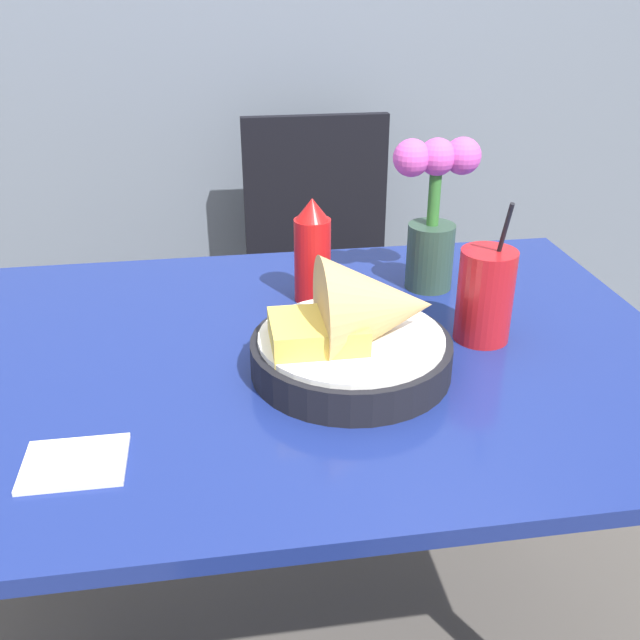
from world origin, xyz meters
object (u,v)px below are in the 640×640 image
at_px(chair_far_window, 320,257).
at_px(flower_vase, 433,210).
at_px(ketchup_bottle, 312,252).
at_px(drink_cup, 485,298).
at_px(food_basket, 360,333).

relative_size(chair_far_window, flower_vase, 3.28).
height_order(ketchup_bottle, flower_vase, flower_vase).
xyz_separation_m(ketchup_bottle, drink_cup, (0.24, -0.18, -0.02)).
relative_size(drink_cup, flower_vase, 0.85).
bearing_deg(food_basket, flower_vase, 56.10).
bearing_deg(drink_cup, ketchup_bottle, 142.87).
bearing_deg(ketchup_bottle, drink_cup, -37.13).
height_order(ketchup_bottle, drink_cup, drink_cup).
distance_m(chair_far_window, ketchup_bottle, 0.76).
distance_m(ketchup_bottle, flower_vase, 0.23).
bearing_deg(flower_vase, drink_cup, -82.95).
distance_m(food_basket, drink_cup, 0.22).
relative_size(chair_far_window, drink_cup, 3.87).
xyz_separation_m(chair_far_window, drink_cup, (0.12, -0.88, 0.27)).
bearing_deg(food_basket, drink_cup, 18.27).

